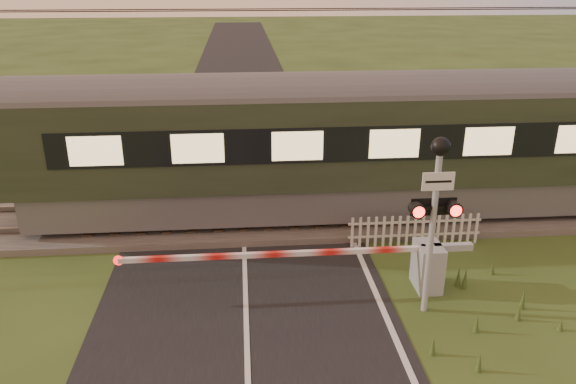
{
  "coord_description": "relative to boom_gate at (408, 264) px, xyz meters",
  "views": [
    {
      "loc": [
        0.03,
        -7.6,
        6.37
      ],
      "look_at": [
        0.95,
        3.2,
        2.09
      ],
      "focal_mm": 35.0,
      "sensor_mm": 36.0,
      "label": 1
    }
  ],
  "objects": [
    {
      "name": "ground",
      "position": [
        -3.46,
        -2.64,
        -0.58
      ],
      "size": [
        160.0,
        160.0,
        0.0
      ],
      "primitive_type": "plane",
      "color": "#2E4018",
      "rests_on": "ground"
    },
    {
      "name": "track_bed",
      "position": [
        -3.46,
        3.86,
        -0.52
      ],
      "size": [
        140.0,
        3.4,
        0.39
      ],
      "color": "#47423D",
      "rests_on": "ground"
    },
    {
      "name": "overhead_wires",
      "position": [
        -3.46,
        3.86,
        5.14
      ],
      "size": [
        120.0,
        0.62,
        0.62
      ],
      "color": "black",
      "rests_on": "ground"
    },
    {
      "name": "boom_gate",
      "position": [
        0.0,
        0.0,
        0.0
      ],
      "size": [
        7.44,
        0.78,
        1.04
      ],
      "color": "gray",
      "rests_on": "ground"
    },
    {
      "name": "crossing_signal",
      "position": [
        0.12,
        -0.87,
        1.9
      ],
      "size": [
        0.92,
        0.37,
        3.61
      ],
      "color": "gray",
      "rests_on": "ground"
    },
    {
      "name": "picket_fence",
      "position": [
        0.75,
        1.96,
        -0.18
      ],
      "size": [
        3.33,
        0.07,
        0.8
      ],
      "color": "silver",
      "rests_on": "ground"
    }
  ]
}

